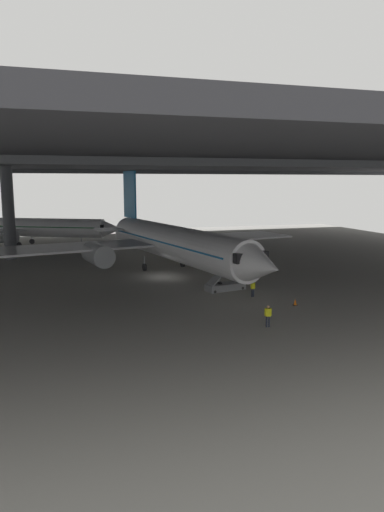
{
  "coord_description": "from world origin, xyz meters",
  "views": [
    {
      "loc": [
        -12.18,
        -51.04,
        10.83
      ],
      "look_at": [
        2.27,
        -2.53,
        2.7
      ],
      "focal_mm": 32.34,
      "sensor_mm": 36.0,
      "label": 1
    }
  ],
  "objects_px": {
    "boarding_stairs": "(226,283)",
    "baggage_tug": "(187,256)",
    "crew_worker_by_stairs": "(253,288)",
    "airplane_distant": "(34,227)",
    "crew_worker_near_nose": "(268,315)",
    "traffic_cone_orange": "(295,302)",
    "airplane_main": "(172,242)"
  },
  "relations": [
    {
      "from": "crew_worker_near_nose",
      "to": "crew_worker_by_stairs",
      "type": "xyz_separation_m",
      "value": [
        2.73,
        8.91,
        -0.07
      ]
    },
    {
      "from": "boarding_stairs",
      "to": "crew_worker_near_nose",
      "type": "distance_m",
      "value": 12.4
    },
    {
      "from": "crew_worker_by_stairs",
      "to": "airplane_distant",
      "type": "distance_m",
      "value": 48.49
    },
    {
      "from": "traffic_cone_orange",
      "to": "baggage_tug",
      "type": "bearing_deg",
      "value": 95.24
    },
    {
      "from": "traffic_cone_orange",
      "to": "airplane_distant",
      "type": "bearing_deg",
      "value": 116.54
    },
    {
      "from": "crew_worker_near_nose",
      "to": "airplane_distant",
      "type": "height_order",
      "value": "airplane_distant"
    },
    {
      "from": "airplane_distant",
      "to": "baggage_tug",
      "type": "xyz_separation_m",
      "value": [
        21.26,
        -21.07,
        -2.64
      ]
    },
    {
      "from": "crew_worker_near_nose",
      "to": "baggage_tug",
      "type": "bearing_deg",
      "value": 85.12
    },
    {
      "from": "crew_worker_near_nose",
      "to": "airplane_main",
      "type": "bearing_deg",
      "value": 94.08
    },
    {
      "from": "boarding_stairs",
      "to": "crew_worker_near_nose",
      "type": "relative_size",
      "value": 2.86
    },
    {
      "from": "boarding_stairs",
      "to": "airplane_main",
      "type": "bearing_deg",
      "value": 105.29
    },
    {
      "from": "airplane_distant",
      "to": "crew_worker_by_stairs",
      "type": "bearing_deg",
      "value": -63.89
    },
    {
      "from": "boarding_stairs",
      "to": "traffic_cone_orange",
      "type": "bearing_deg",
      "value": -62.59
    },
    {
      "from": "airplane_main",
      "to": "traffic_cone_orange",
      "type": "bearing_deg",
      "value": -69.55
    },
    {
      "from": "airplane_main",
      "to": "boarding_stairs",
      "type": "distance_m",
      "value": 11.48
    },
    {
      "from": "boarding_stairs",
      "to": "crew_worker_by_stairs",
      "type": "relative_size",
      "value": 3.05
    },
    {
      "from": "airplane_distant",
      "to": "traffic_cone_orange",
      "type": "height_order",
      "value": "airplane_distant"
    },
    {
      "from": "boarding_stairs",
      "to": "baggage_tug",
      "type": "height_order",
      "value": "boarding_stairs"
    },
    {
      "from": "airplane_main",
      "to": "airplane_distant",
      "type": "relative_size",
      "value": 1.37
    },
    {
      "from": "crew_worker_near_nose",
      "to": "airplane_distant",
      "type": "relative_size",
      "value": 0.06
    },
    {
      "from": "crew_worker_near_nose",
      "to": "traffic_cone_orange",
      "type": "xyz_separation_m",
      "value": [
        5.09,
        4.99,
        -0.68
      ]
    },
    {
      "from": "crew_worker_near_nose",
      "to": "traffic_cone_orange",
      "type": "relative_size",
      "value": 2.84
    },
    {
      "from": "baggage_tug",
      "to": "airplane_distant",
      "type": "bearing_deg",
      "value": 135.26
    },
    {
      "from": "crew_worker_near_nose",
      "to": "traffic_cone_orange",
      "type": "height_order",
      "value": "crew_worker_near_nose"
    },
    {
      "from": "baggage_tug",
      "to": "boarding_stairs",
      "type": "bearing_deg",
      "value": -94.18
    },
    {
      "from": "crew_worker_near_nose",
      "to": "crew_worker_by_stairs",
      "type": "relative_size",
      "value": 1.07
    },
    {
      "from": "crew_worker_by_stairs",
      "to": "airplane_distant",
      "type": "height_order",
      "value": "airplane_distant"
    },
    {
      "from": "traffic_cone_orange",
      "to": "airplane_main",
      "type": "bearing_deg",
      "value": 110.45
    },
    {
      "from": "traffic_cone_orange",
      "to": "boarding_stairs",
      "type": "bearing_deg",
      "value": 117.41
    },
    {
      "from": "crew_worker_near_nose",
      "to": "baggage_tug",
      "type": "height_order",
      "value": "crew_worker_near_nose"
    },
    {
      "from": "crew_worker_near_nose",
      "to": "baggage_tug",
      "type": "relative_size",
      "value": 0.68
    },
    {
      "from": "crew_worker_by_stairs",
      "to": "airplane_distant",
      "type": "bearing_deg",
      "value": 116.11
    }
  ]
}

